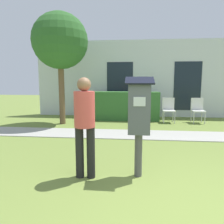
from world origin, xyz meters
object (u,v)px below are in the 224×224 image
Objects in this scene: outdoor_chair_left at (140,108)px; outdoor_chair_right at (198,108)px; parking_meter at (139,114)px; person_standing at (85,120)px; outdoor_chair_middle at (168,108)px.

outdoor_chair_left and outdoor_chair_right have the same top height.
outdoor_chair_left is (0.13, 4.68, -0.49)m from parking_meter.
person_standing reaches higher than outdoor_chair_right.
outdoor_chair_right is (1.05, 0.03, 0.00)m from outdoor_chair_middle.
parking_meter is 5.30m from outdoor_chair_right.
parking_meter reaches higher than outdoor_chair_middle.
parking_meter is 1.01× the size of person_standing.
parking_meter reaches higher than outdoor_chair_right.
person_standing is 1.76× the size of outdoor_chair_right.
person_standing is 5.31m from outdoor_chair_middle.
outdoor_chair_middle is at bearing 93.94° from person_standing.
outdoor_chair_right is (2.10, 0.11, 0.00)m from outdoor_chair_left.
outdoor_chair_left is 1.00× the size of outdoor_chair_right.
outdoor_chair_left is at bearing 159.95° from outdoor_chair_middle.
person_standing reaches higher than outdoor_chair_middle.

